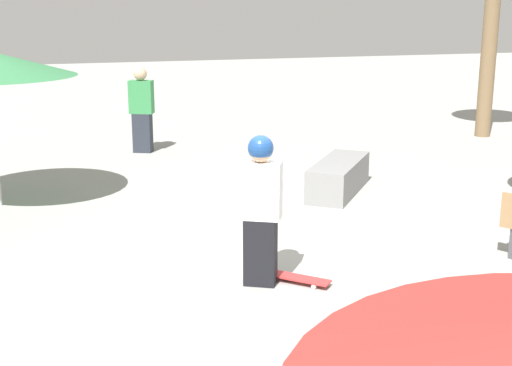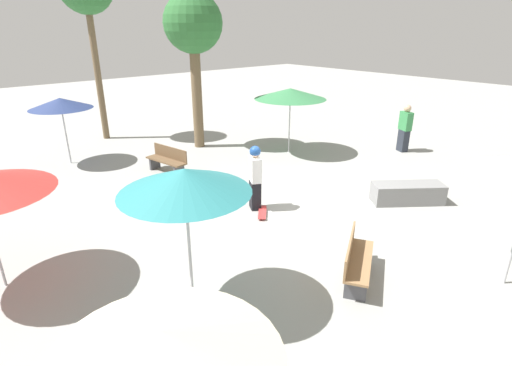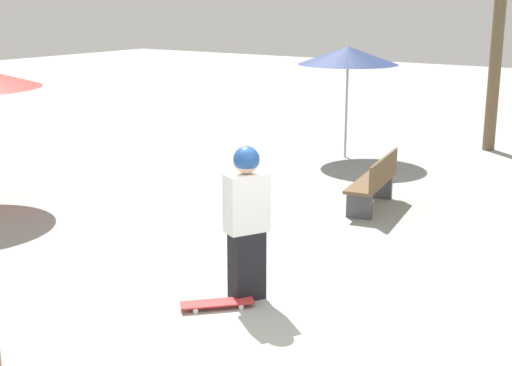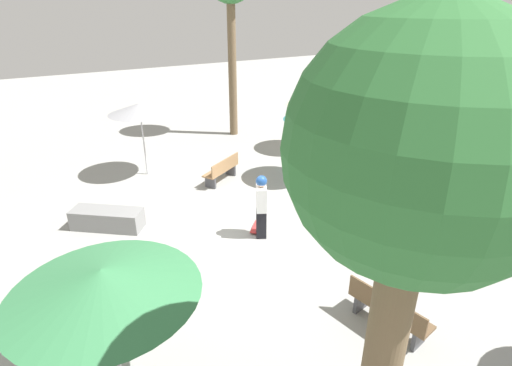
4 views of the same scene
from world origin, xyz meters
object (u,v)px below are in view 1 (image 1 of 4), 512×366
(concrete_ledge, at_px, (339,177))
(skateboard, at_px, (297,278))
(bystander_watching, at_px, (142,110))
(skater_main, at_px, (261,205))

(concrete_ledge, bearing_deg, skateboard, 149.67)
(concrete_ledge, xyz_separation_m, bystander_watching, (4.34, 2.67, 0.63))
(concrete_ledge, bearing_deg, bystander_watching, 31.58)
(skateboard, distance_m, bystander_watching, 7.94)
(skater_main, bearing_deg, concrete_ledge, 81.83)
(skateboard, bearing_deg, concrete_ledge, 103.88)
(skateboard, xyz_separation_m, concrete_ledge, (3.54, -2.07, 0.22))
(concrete_ledge, height_order, bystander_watching, bystander_watching)
(skateboard, height_order, concrete_ledge, concrete_ledge)
(skateboard, relative_size, concrete_ledge, 0.37)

